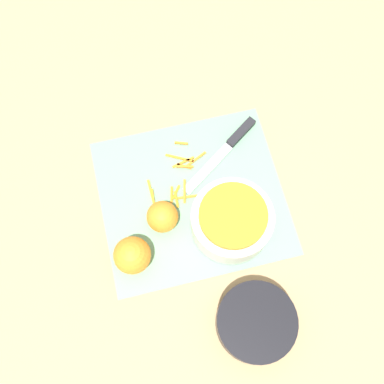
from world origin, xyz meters
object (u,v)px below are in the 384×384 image
(knife, at_px, (232,142))
(bowl_dark, at_px, (256,322))
(orange_left, at_px, (162,217))
(orange_right, at_px, (132,255))
(bowl_speckled, at_px, (232,220))

(knife, bearing_deg, bowl_dark, 45.98)
(orange_left, bearing_deg, orange_right, 41.00)
(bowl_dark, relative_size, orange_right, 2.02)
(knife, xyz_separation_m, orange_right, (0.28, 0.22, 0.03))
(bowl_speckled, relative_size, orange_right, 2.20)
(bowl_speckled, xyz_separation_m, bowl_dark, (0.01, 0.21, -0.02))
(bowl_dark, xyz_separation_m, orange_left, (0.14, -0.26, 0.01))
(bowl_speckled, height_order, knife, bowl_speckled)
(bowl_speckled, height_order, orange_right, bowl_speckled)
(orange_left, bearing_deg, bowl_dark, 117.69)
(bowl_speckled, distance_m, knife, 0.21)
(knife, bearing_deg, orange_left, 1.94)
(orange_left, bearing_deg, knife, -143.06)
(bowl_speckled, height_order, orange_left, bowl_speckled)
(knife, bearing_deg, bowl_speckled, 38.46)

